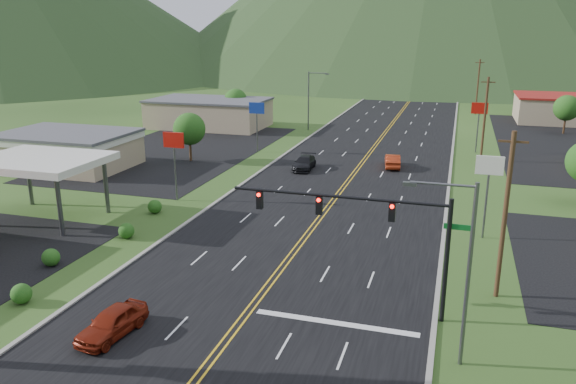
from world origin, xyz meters
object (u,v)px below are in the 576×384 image
(traffic_signal, at_px, (372,222))
(car_red_near, at_px, (112,323))
(streetlight_east, at_px, (462,263))
(car_dark_mid, at_px, (304,163))
(car_red_far, at_px, (392,161))
(gas_canopy, at_px, (39,162))
(streetlight_west, at_px, (310,97))

(traffic_signal, height_order, car_red_near, traffic_signal)
(streetlight_east, distance_m, car_red_near, 17.78)
(car_dark_mid, relative_size, car_red_far, 1.08)
(streetlight_east, relative_size, car_dark_mid, 1.79)
(gas_canopy, bearing_deg, car_dark_mid, 54.50)
(traffic_signal, xyz_separation_m, car_red_near, (-12.32, -6.61, -4.59))
(gas_canopy, relative_size, car_dark_mid, 1.99)
(streetlight_east, xyz_separation_m, gas_canopy, (-33.18, 12.00, -0.31))
(streetlight_east, xyz_separation_m, car_red_near, (-17.02, -2.61, -4.44))
(streetlight_west, relative_size, gas_canopy, 0.90)
(traffic_signal, relative_size, car_dark_mid, 2.61)
(traffic_signal, height_order, car_dark_mid, traffic_signal)
(streetlight_east, relative_size, car_red_near, 2.07)
(traffic_signal, bearing_deg, car_red_far, 94.60)
(streetlight_west, bearing_deg, car_red_near, -84.67)
(traffic_signal, bearing_deg, car_red_near, -151.79)
(car_red_far, bearing_deg, car_red_near, 68.35)
(traffic_signal, distance_m, car_dark_mid, 33.45)
(car_red_near, distance_m, car_red_far, 42.33)
(streetlight_east, height_order, gas_canopy, streetlight_east)
(car_dark_mid, bearing_deg, car_red_near, -93.23)
(car_red_near, height_order, car_red_far, car_red_far)
(streetlight_east, bearing_deg, streetlight_west, 110.86)
(streetlight_west, xyz_separation_m, car_red_far, (15.37, -21.37, -4.41))
(car_red_near, bearing_deg, traffic_signal, 35.68)
(traffic_signal, height_order, streetlight_west, streetlight_west)
(streetlight_east, height_order, car_red_near, streetlight_east)
(traffic_signal, xyz_separation_m, car_dark_mid, (-12.22, 30.80, -4.60))
(traffic_signal, bearing_deg, gas_canopy, 164.30)
(streetlight_east, distance_m, gas_canopy, 35.28)
(traffic_signal, distance_m, car_red_far, 35.04)
(traffic_signal, height_order, streetlight_east, streetlight_east)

